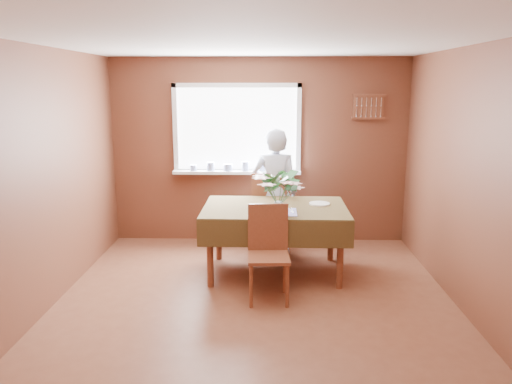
{
  "coord_description": "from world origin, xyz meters",
  "views": [
    {
      "loc": [
        0.13,
        -4.5,
        2.14
      ],
      "look_at": [
        0.0,
        0.55,
        1.05
      ],
      "focal_mm": 35.0,
      "sensor_mm": 36.0,
      "label": 1
    }
  ],
  "objects_px": {
    "chair_near": "(268,248)",
    "seated_woman": "(275,191)",
    "dining_table": "(275,215)",
    "flower_bouquet": "(279,187)",
    "chair_far": "(269,208)"
  },
  "relations": [
    {
      "from": "dining_table",
      "to": "flower_bouquet",
      "type": "height_order",
      "value": "flower_bouquet"
    },
    {
      "from": "chair_near",
      "to": "flower_bouquet",
      "type": "xyz_separation_m",
      "value": [
        0.11,
        0.41,
        0.54
      ]
    },
    {
      "from": "chair_near",
      "to": "seated_woman",
      "type": "bearing_deg",
      "value": 84.43
    },
    {
      "from": "chair_near",
      "to": "seated_woman",
      "type": "height_order",
      "value": "seated_woman"
    },
    {
      "from": "chair_near",
      "to": "flower_bouquet",
      "type": "distance_m",
      "value": 0.69
    },
    {
      "from": "seated_woman",
      "to": "flower_bouquet",
      "type": "bearing_deg",
      "value": 95.84
    },
    {
      "from": "flower_bouquet",
      "to": "dining_table",
      "type": "bearing_deg",
      "value": 97.87
    },
    {
      "from": "dining_table",
      "to": "flower_bouquet",
      "type": "bearing_deg",
      "value": -81.62
    },
    {
      "from": "seated_woman",
      "to": "flower_bouquet",
      "type": "distance_m",
      "value": 1.05
    },
    {
      "from": "dining_table",
      "to": "chair_far",
      "type": "distance_m",
      "value": 0.82
    },
    {
      "from": "chair_far",
      "to": "chair_near",
      "type": "height_order",
      "value": "chair_far"
    },
    {
      "from": "chair_far",
      "to": "seated_woman",
      "type": "distance_m",
      "value": 0.26
    },
    {
      "from": "chair_far",
      "to": "flower_bouquet",
      "type": "distance_m",
      "value": 1.19
    },
    {
      "from": "dining_table",
      "to": "chair_far",
      "type": "height_order",
      "value": "chair_far"
    },
    {
      "from": "dining_table",
      "to": "seated_woman",
      "type": "distance_m",
      "value": 0.76
    }
  ]
}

